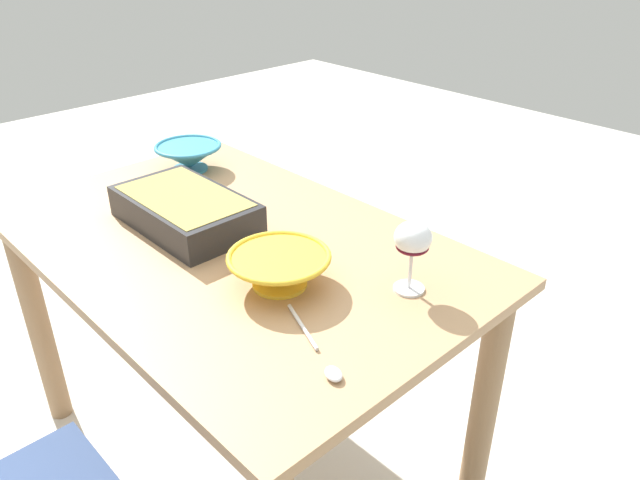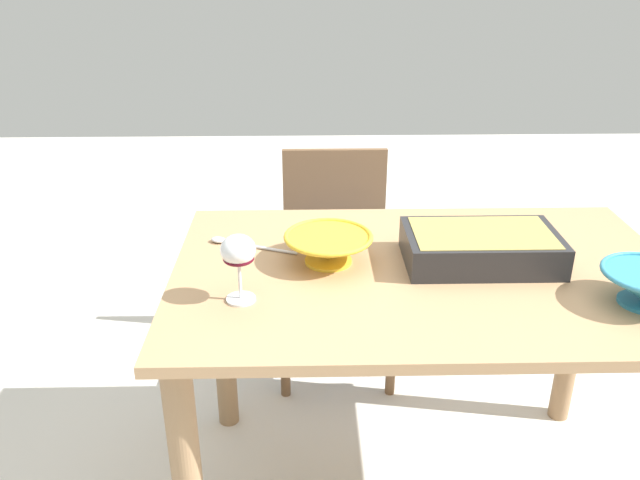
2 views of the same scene
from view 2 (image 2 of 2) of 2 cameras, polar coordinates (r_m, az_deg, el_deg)
name	(u,v)px [view 2 (image 2 of 2)]	position (r m, az deg, el deg)	size (l,w,h in m)	color
dining_table	(422,315)	(1.75, 8.94, -6.55)	(1.29, 0.82, 0.77)	tan
chair	(336,249)	(2.48, 1.37, -0.83)	(0.42, 0.45, 0.81)	#334772
wine_glass	(238,254)	(1.47, -7.17, -1.24)	(0.08, 0.08, 0.17)	white
casserole_dish	(481,246)	(1.72, 13.94, -0.50)	(0.39, 0.23, 0.09)	#262628
mixing_bowl	(328,247)	(1.67, 0.74, -0.58)	(0.23, 0.23, 0.08)	yellow
serving_spoon	(236,243)	(1.80, -7.33, -0.26)	(0.25, 0.11, 0.01)	silver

